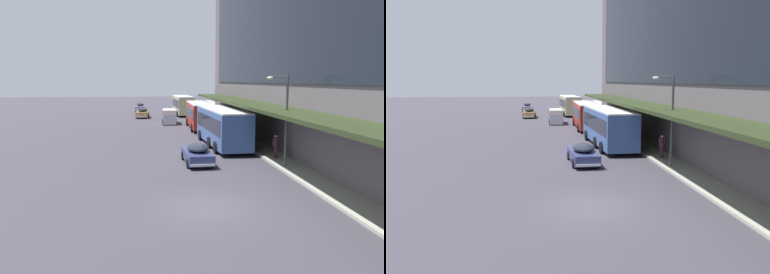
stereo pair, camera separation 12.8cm
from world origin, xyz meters
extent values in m
plane|color=#3F3A45|center=(0.00, 0.00, 0.00)|extent=(240.00, 240.00, 0.00)
cube|color=#29341A|center=(6.40, 0.00, 3.83)|extent=(3.20, 72.00, 0.24)
cube|color=#3C5C9D|center=(4.06, 15.99, 1.80)|extent=(2.95, 10.74, 2.91)
cube|color=black|center=(4.06, 15.99, 2.15)|extent=(2.96, 9.89, 1.28)
cube|color=silver|center=(4.06, 15.99, 3.31)|extent=(2.84, 10.74, 0.12)
cube|color=black|center=(3.88, 21.36, 3.01)|extent=(1.30, 0.10, 0.36)
cylinder|color=black|center=(2.64, 19.57, 0.50)|extent=(0.28, 1.01, 1.00)
cylinder|color=black|center=(5.23, 19.66, 0.50)|extent=(0.28, 1.01, 1.00)
cylinder|color=black|center=(2.87, 12.65, 0.50)|extent=(0.28, 1.01, 1.00)
cylinder|color=black|center=(5.46, 12.73, 0.50)|extent=(0.28, 1.01, 1.00)
cylinder|color=black|center=(2.78, 15.15, 0.50)|extent=(0.28, 1.01, 1.00)
cylinder|color=black|center=(5.38, 15.23, 0.50)|extent=(0.28, 1.01, 1.00)
cube|color=#AF2C1F|center=(3.91, 28.46, 1.70)|extent=(2.76, 9.90, 2.71)
cube|color=black|center=(3.91, 28.46, 2.03)|extent=(2.78, 9.11, 1.19)
cube|color=silver|center=(3.91, 28.46, 3.11)|extent=(2.66, 9.89, 0.12)
cube|color=black|center=(4.05, 33.42, 2.81)|extent=(1.24, 0.09, 0.36)
cylinder|color=black|center=(2.76, 31.84, 0.50)|extent=(0.28, 1.01, 1.00)
cylinder|color=black|center=(5.25, 31.77, 0.50)|extent=(0.28, 1.01, 1.00)
cylinder|color=black|center=(2.59, 25.45, 0.50)|extent=(0.28, 1.01, 1.00)
cylinder|color=black|center=(5.07, 25.38, 0.50)|extent=(0.28, 1.01, 1.00)
cube|color=tan|center=(3.72, 46.31, 1.75)|extent=(2.85, 9.36, 2.79)
cube|color=black|center=(3.72, 46.31, 2.08)|extent=(2.87, 8.62, 1.23)
cube|color=silver|center=(3.72, 46.31, 3.19)|extent=(2.75, 9.35, 0.12)
cube|color=black|center=(3.57, 50.98, 2.89)|extent=(1.27, 0.10, 0.36)
cylinder|color=black|center=(2.35, 49.42, 0.50)|extent=(0.28, 1.01, 1.00)
cylinder|color=black|center=(4.89, 49.50, 0.50)|extent=(0.28, 1.01, 1.00)
cylinder|color=black|center=(2.55, 43.39, 0.50)|extent=(0.28, 1.01, 1.00)
cylinder|color=black|center=(5.09, 43.47, 0.50)|extent=(0.28, 1.01, 1.00)
cube|color=gray|center=(-3.53, 55.12, 0.64)|extent=(1.84, 4.08, 0.85)
ellipsoid|color=#1E232D|center=(-3.52, 55.32, 1.32)|extent=(1.55, 2.28, 0.56)
cube|color=silver|center=(-3.64, 53.07, 0.37)|extent=(1.55, 0.20, 0.14)
cube|color=silver|center=(-3.42, 57.17, 0.37)|extent=(1.55, 0.20, 0.14)
sphere|color=silver|center=(-3.19, 53.08, 0.69)|extent=(0.18, 0.18, 0.18)
sphere|color=silver|center=(-4.09, 53.13, 0.69)|extent=(0.18, 0.18, 0.18)
cylinder|color=black|center=(-2.79, 53.84, 0.32)|extent=(0.17, 0.65, 0.64)
cylinder|color=black|center=(-4.41, 53.93, 0.32)|extent=(0.17, 0.65, 0.64)
cylinder|color=black|center=(-2.65, 56.32, 0.32)|extent=(0.17, 0.65, 0.64)
cylinder|color=black|center=(-4.28, 56.41, 0.32)|extent=(0.17, 0.65, 0.64)
cube|color=olive|center=(-3.06, 42.98, 0.60)|extent=(2.06, 4.52, 0.77)
ellipsoid|color=#1E232D|center=(-3.05, 43.20, 1.26)|extent=(1.74, 2.52, 0.60)
cube|color=silver|center=(-3.18, 40.72, 0.37)|extent=(1.74, 0.21, 0.14)
cube|color=silver|center=(-2.94, 45.24, 0.37)|extent=(1.74, 0.21, 0.14)
sphere|color=silver|center=(-2.68, 40.72, 0.65)|extent=(0.18, 0.18, 0.18)
sphere|color=silver|center=(-3.68, 40.77, 0.65)|extent=(0.18, 0.18, 0.18)
cylinder|color=black|center=(-2.22, 41.56, 0.32)|extent=(0.17, 0.65, 0.64)
cylinder|color=black|center=(-4.05, 41.66, 0.32)|extent=(0.17, 0.65, 0.64)
cylinder|color=black|center=(-2.07, 44.30, 0.32)|extent=(0.17, 0.65, 0.64)
cylinder|color=black|center=(-3.90, 44.40, 0.32)|extent=(0.17, 0.65, 0.64)
cube|color=navy|center=(0.88, 9.32, 0.57)|extent=(1.85, 4.45, 0.71)
ellipsoid|color=#1E232D|center=(0.89, 9.10, 1.18)|extent=(1.59, 2.46, 0.54)
cube|color=silver|center=(0.82, 11.57, 0.37)|extent=(1.65, 0.16, 0.14)
cube|color=silver|center=(0.94, 7.06, 0.37)|extent=(1.65, 0.16, 0.14)
sphere|color=silver|center=(0.34, 11.52, 0.62)|extent=(0.18, 0.18, 0.18)
sphere|color=silver|center=(1.30, 11.55, 0.62)|extent=(0.18, 0.18, 0.18)
cylinder|color=black|center=(-0.02, 10.66, 0.32)|extent=(0.16, 0.64, 0.64)
cylinder|color=black|center=(1.71, 10.70, 0.32)|extent=(0.16, 0.64, 0.64)
cylinder|color=black|center=(0.05, 7.93, 0.32)|extent=(0.16, 0.64, 0.64)
cylinder|color=black|center=(1.79, 7.97, 0.32)|extent=(0.16, 0.64, 0.64)
cube|color=#B2B9C9|center=(0.57, 34.12, 0.76)|extent=(1.90, 4.36, 1.29)
cube|color=silver|center=(0.57, 34.12, 1.55)|extent=(1.86, 4.27, 0.83)
cube|color=black|center=(0.57, 34.12, 1.45)|extent=(1.93, 3.93, 0.41)
ellipsoid|color=#B2B9C9|center=(0.65, 36.21, 0.90)|extent=(1.63, 0.66, 1.11)
cylinder|color=black|center=(-0.26, 35.39, 0.32)|extent=(0.18, 0.65, 0.64)
cylinder|color=black|center=(1.49, 35.33, 0.32)|extent=(0.18, 0.65, 0.64)
cylinder|color=black|center=(-0.35, 32.90, 0.32)|extent=(0.18, 0.65, 0.64)
cylinder|color=black|center=(1.40, 32.84, 0.32)|extent=(0.18, 0.65, 0.64)
cylinder|color=#361922|center=(6.79, 9.75, 0.57)|extent=(0.16, 0.16, 0.85)
cylinder|color=#361922|center=(6.87, 9.61, 0.57)|extent=(0.16, 0.16, 0.85)
cube|color=#361922|center=(6.83, 9.68, 1.35)|extent=(0.40, 0.47, 0.70)
cylinder|color=#361922|center=(6.70, 9.90, 1.39)|extent=(0.10, 0.10, 0.63)
cylinder|color=#361922|center=(6.96, 9.45, 1.39)|extent=(0.10, 0.10, 0.63)
sphere|color=tan|center=(6.83, 9.68, 1.81)|extent=(0.22, 0.22, 0.22)
cylinder|color=black|center=(6.83, 9.68, 1.89)|extent=(0.33, 0.33, 0.02)
cylinder|color=black|center=(6.83, 9.68, 1.95)|extent=(0.21, 0.21, 0.12)
cylinder|color=#4C4C51|center=(6.51, 7.02, 3.18)|extent=(0.16, 0.16, 6.06)
cylinder|color=#4C4C51|center=(5.91, 7.02, 6.11)|extent=(1.20, 0.10, 0.10)
ellipsoid|color=silver|center=(5.31, 7.02, 6.03)|extent=(0.44, 0.28, 0.20)
camera|label=1|loc=(-2.80, -16.56, 5.88)|focal=35.00mm
camera|label=2|loc=(-2.67, -16.57, 5.88)|focal=35.00mm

